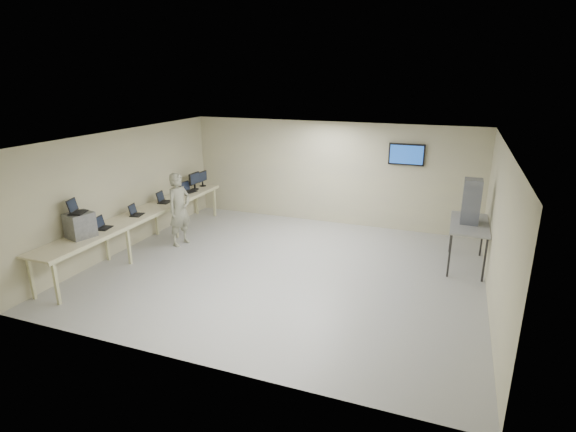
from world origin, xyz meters
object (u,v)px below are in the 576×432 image
at_px(equipment_box, 80,225).
at_px(soldier, 179,209).
at_px(workbench, 143,215).
at_px(side_table, 469,226).

xyz_separation_m(equipment_box, soldier, (0.73, 2.34, -0.26)).
bearing_deg(soldier, workbench, 143.44).
relative_size(equipment_box, soldier, 0.28).
bearing_deg(side_table, soldier, -170.78).
height_order(equipment_box, side_table, equipment_box).
height_order(workbench, equipment_box, equipment_box).
relative_size(soldier, side_table, 1.08).
distance_m(workbench, side_table, 7.36).
height_order(workbench, soldier, soldier).
relative_size(workbench, side_table, 3.66).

